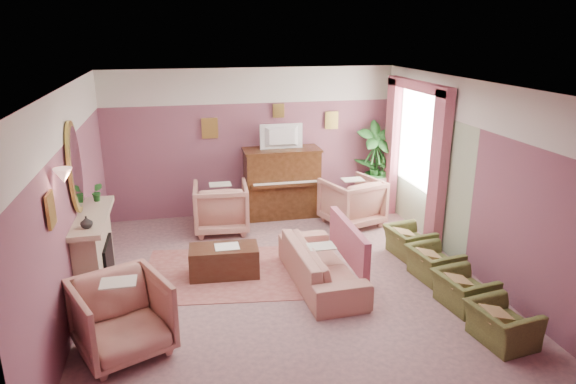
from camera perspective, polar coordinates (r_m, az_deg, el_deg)
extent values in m
cube|color=gray|center=(7.53, -0.26, -9.82)|extent=(5.50, 6.00, 0.01)
cube|color=silver|center=(6.71, -0.29, 11.88)|extent=(5.50, 6.00, 0.01)
cube|color=#653E57|center=(9.86, -3.95, 5.49)|extent=(5.50, 0.02, 2.80)
cube|color=#653E57|center=(4.33, 8.24, -11.25)|extent=(5.50, 0.02, 2.80)
cube|color=#653E57|center=(6.99, -22.91, -1.07)|extent=(0.02, 6.00, 2.80)
cube|color=#653E57|center=(8.01, 19.34, 1.63)|extent=(0.02, 6.00, 2.80)
cube|color=silver|center=(9.67, -4.08, 11.71)|extent=(5.50, 0.01, 0.65)
cube|color=#9EB290|center=(9.18, 14.91, 1.91)|extent=(0.01, 3.00, 2.15)
cube|color=tan|center=(7.44, -20.66, -6.72)|extent=(0.30, 1.40, 1.10)
cube|color=black|center=(7.48, -19.77, -7.73)|extent=(0.18, 0.72, 0.68)
cube|color=#FF4C00|center=(7.56, -19.33, -8.95)|extent=(0.06, 0.54, 0.10)
cube|color=tan|center=(7.23, -20.91, -2.58)|extent=(0.40, 1.55, 0.07)
cube|color=tan|center=(7.64, -18.71, -10.33)|extent=(0.55, 1.50, 0.02)
ellipsoid|color=gold|center=(7.06, -22.63, 2.54)|extent=(0.04, 0.72, 1.20)
ellipsoid|color=silver|center=(7.05, -22.43, 2.55)|extent=(0.01, 0.60, 1.06)
cone|color=#DFA18E|center=(6.00, -23.69, 1.68)|extent=(0.20, 0.20, 0.16)
cube|color=#422511|center=(9.82, -0.70, 0.97)|extent=(1.40, 0.60, 1.30)
cube|color=#422511|center=(9.47, -0.27, 0.78)|extent=(1.30, 0.12, 0.06)
cube|color=white|center=(9.46, -0.27, 1.01)|extent=(1.20, 0.08, 0.02)
cube|color=#422511|center=(9.65, -0.71, 4.72)|extent=(1.45, 0.65, 0.04)
imported|color=black|center=(9.54, -0.66, 6.35)|extent=(0.80, 0.12, 0.48)
cube|color=gold|center=(9.67, -8.68, 7.03)|extent=(0.30, 0.03, 0.38)
cube|color=gold|center=(10.08, 4.86, 7.95)|extent=(0.26, 0.03, 0.34)
cube|color=gold|center=(9.79, -1.06, 9.02)|extent=(0.22, 0.03, 0.26)
cube|color=gold|center=(5.77, -24.87, -1.80)|extent=(0.03, 0.28, 0.36)
cube|color=white|center=(9.23, 14.32, 6.05)|extent=(0.03, 1.40, 1.80)
cube|color=#A34E61|center=(8.50, 16.35, 2.11)|extent=(0.16, 0.34, 2.60)
cube|color=#A34E61|center=(10.10, 11.45, 4.89)|extent=(0.16, 0.34, 2.60)
cube|color=#A34E61|center=(9.07, 14.28, 11.36)|extent=(0.16, 2.20, 0.16)
imported|color=#1F5D21|center=(7.69, -20.43, 0.01)|extent=(0.16, 0.16, 0.28)
imported|color=silver|center=(6.73, -21.49, -3.15)|extent=(0.16, 0.16, 0.16)
cube|color=#A15954|center=(7.80, -6.64, -8.89)|extent=(2.71, 2.10, 0.01)
cube|color=#3F2316|center=(7.65, -7.11, -7.64)|extent=(1.03, 0.57, 0.45)
cube|color=white|center=(7.56, -6.80, -6.03)|extent=(0.35, 0.28, 0.01)
imported|color=tan|center=(7.33, 3.70, -7.22)|extent=(0.66, 1.97, 0.80)
cube|color=#A34E61|center=(7.36, 6.74, -5.47)|extent=(0.10, 1.49, 0.55)
imported|color=tan|center=(9.21, -7.46, -1.41)|extent=(0.93, 0.93, 0.97)
imported|color=tan|center=(9.49, 7.12, -0.80)|extent=(0.93, 0.93, 0.97)
imported|color=tan|center=(6.10, -17.99, -12.68)|extent=(0.93, 0.93, 0.97)
imported|color=#50592A|center=(6.54, 22.72, -12.86)|extent=(0.50, 0.71, 0.61)
imported|color=#50592A|center=(7.13, 18.99, -9.78)|extent=(0.50, 0.71, 0.61)
imported|color=#50592A|center=(7.76, 15.91, -7.15)|extent=(0.50, 0.71, 0.61)
imported|color=#50592A|center=(8.43, 13.33, -4.92)|extent=(0.50, 0.71, 0.61)
cylinder|color=beige|center=(10.38, 9.51, -0.09)|extent=(0.52, 0.52, 0.70)
imported|color=#1F5D21|center=(10.23, 9.66, 2.68)|extent=(0.30, 0.30, 0.34)
imported|color=#1F5D21|center=(10.19, 10.48, 2.41)|extent=(0.16, 0.16, 0.28)
cylinder|color=brown|center=(10.45, 9.45, -1.01)|extent=(0.34, 0.34, 0.34)
imported|color=#1F5D21|center=(10.20, 9.70, 3.73)|extent=(0.76, 0.76, 1.44)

